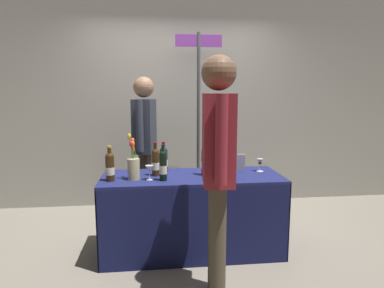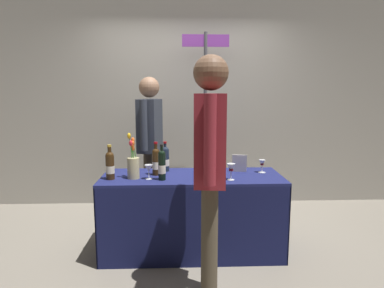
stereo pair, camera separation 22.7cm
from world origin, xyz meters
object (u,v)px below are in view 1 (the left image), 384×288
object	(u,v)px
tasting_table	(192,200)
vendor_presenter	(145,136)
wine_glass_mid	(260,162)
wine_glass_near_vendor	(149,170)
wine_glass_near_taster	(232,167)
flower_vase	(133,166)
featured_wine_bottle	(156,162)
booth_signpost	(199,105)
taster_foreground_right	(218,156)
display_bottle_0	(205,161)

from	to	relation	value
tasting_table	vendor_presenter	bearing A→B (deg)	119.70
wine_glass_mid	vendor_presenter	distance (m)	1.36
wine_glass_near_vendor	wine_glass_mid	distance (m)	1.10
wine_glass_near_taster	vendor_presenter	distance (m)	1.27
wine_glass_mid	flower_vase	world-z (taller)	flower_vase
tasting_table	wine_glass_near_taster	size ratio (longest dim) A/B	11.35
featured_wine_bottle	wine_glass_mid	world-z (taller)	featured_wine_bottle
featured_wine_bottle	wine_glass_near_vendor	size ratio (longest dim) A/B	2.40
featured_wine_bottle	wine_glass_mid	size ratio (longest dim) A/B	2.50
flower_vase	booth_signpost	xyz separation A→B (m)	(0.75, 1.21, 0.49)
taster_foreground_right	vendor_presenter	bearing A→B (deg)	25.92
wine_glass_near_taster	taster_foreground_right	size ratio (longest dim) A/B	0.08
taster_foreground_right	wine_glass_mid	bearing A→B (deg)	-29.10
wine_glass_near_vendor	booth_signpost	xyz separation A→B (m)	(0.60, 1.24, 0.52)
tasting_table	wine_glass_near_vendor	size ratio (longest dim) A/B	12.83
booth_signpost	wine_glass_near_taster	bearing A→B (deg)	-84.24
wine_glass_near_taster	booth_signpost	xyz separation A→B (m)	(-0.13, 1.30, 0.51)
flower_vase	vendor_presenter	distance (m)	0.90
display_bottle_0	wine_glass_mid	world-z (taller)	display_bottle_0
wine_glass_near_taster	flower_vase	world-z (taller)	flower_vase
wine_glass_mid	wine_glass_near_taster	xyz separation A→B (m)	(-0.35, -0.27, 0.02)
wine_glass_near_vendor	flower_vase	size ratio (longest dim) A/B	0.32
wine_glass_near_vendor	flower_vase	world-z (taller)	flower_vase
tasting_table	wine_glass_near_taster	xyz separation A→B (m)	(0.34, -0.18, 0.35)
flower_vase	booth_signpost	world-z (taller)	booth_signpost
display_bottle_0	wine_glass_mid	size ratio (longest dim) A/B	2.53
display_bottle_0	taster_foreground_right	size ratio (longest dim) A/B	0.18
wine_glass_near_taster	display_bottle_0	bearing A→B (deg)	140.86
featured_wine_bottle	flower_vase	xyz separation A→B (m)	(-0.20, -0.12, -0.01)
featured_wine_bottle	flower_vase	bearing A→B (deg)	-149.59
wine_glass_near_vendor	taster_foreground_right	distance (m)	0.83
display_bottle_0	flower_vase	xyz separation A→B (m)	(-0.66, -0.08, -0.01)
vendor_presenter	booth_signpost	world-z (taller)	booth_signpost
tasting_table	wine_glass_mid	bearing A→B (deg)	7.54
wine_glass_near_vendor	wine_glass_mid	bearing A→B (deg)	10.86
wine_glass_mid	booth_signpost	size ratio (longest dim) A/B	0.06
featured_wine_bottle	wine_glass_near_vendor	xyz separation A→B (m)	(-0.06, -0.15, -0.04)
tasting_table	featured_wine_bottle	xyz separation A→B (m)	(-0.34, 0.03, 0.37)
wine_glass_mid	tasting_table	bearing A→B (deg)	-172.46
display_bottle_0	taster_foreground_right	xyz separation A→B (m)	(-0.03, -0.74, 0.19)
tasting_table	wine_glass_near_vendor	xyz separation A→B (m)	(-0.39, -0.12, 0.33)
tasting_table	display_bottle_0	world-z (taller)	display_bottle_0
featured_wine_bottle	wine_glass_near_taster	xyz separation A→B (m)	(0.68, -0.21, -0.03)
display_bottle_0	flower_vase	bearing A→B (deg)	-172.86
tasting_table	flower_vase	size ratio (longest dim) A/B	4.05
tasting_table	wine_glass_near_vendor	distance (m)	0.53
wine_glass_mid	display_bottle_0	bearing A→B (deg)	-170.75
display_bottle_0	featured_wine_bottle	bearing A→B (deg)	175.92
wine_glass_near_vendor	wine_glass_near_taster	world-z (taller)	wine_glass_near_taster
tasting_table	booth_signpost	world-z (taller)	booth_signpost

